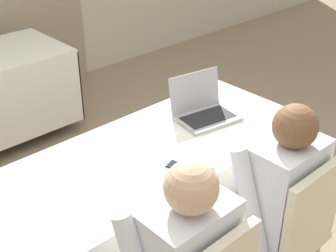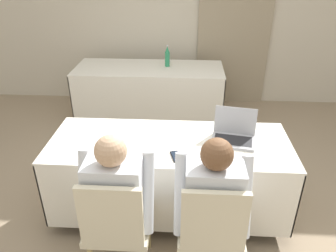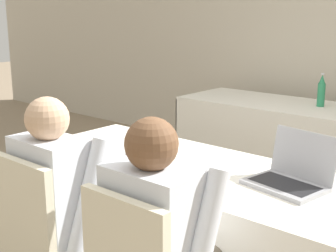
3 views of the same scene
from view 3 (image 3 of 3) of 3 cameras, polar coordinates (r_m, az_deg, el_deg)
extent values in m
cube|color=white|center=(2.46, 3.00, -5.05)|extent=(1.97, 0.76, 0.02)
cube|color=white|center=(2.33, -2.92, -14.61)|extent=(1.97, 0.01, 0.60)
cube|color=white|center=(2.86, 7.57, -9.09)|extent=(1.97, 0.01, 0.60)
cube|color=white|center=(3.23, -11.09, -6.56)|extent=(0.01, 0.76, 0.60)
cube|color=white|center=(4.23, 14.67, 2.47)|extent=(1.97, 0.76, 0.02)
cube|color=white|center=(3.98, 12.01, -2.70)|extent=(1.97, 0.01, 0.60)
cube|color=white|center=(4.63, 16.48, -0.65)|extent=(1.97, 0.01, 0.60)
cube|color=white|center=(4.79, 3.88, 0.37)|extent=(0.01, 0.76, 0.60)
cylinder|color=#333333|center=(4.40, 14.14, -6.10)|extent=(0.06, 0.06, 0.11)
cube|color=#99999E|center=(2.22, 14.00, -7.08)|extent=(0.38, 0.29, 0.02)
cube|color=black|center=(2.21, 14.01, -6.83)|extent=(0.33, 0.22, 0.00)
cube|color=#99999E|center=(2.29, 16.24, -3.39)|extent=(0.34, 0.11, 0.22)
cube|color=black|center=(2.29, 16.24, -3.39)|extent=(0.31, 0.09, 0.20)
cube|color=black|center=(2.26, 0.74, -6.42)|extent=(0.10, 0.16, 0.01)
cube|color=#192333|center=(2.26, 0.74, -6.29)|extent=(0.09, 0.14, 0.00)
cube|color=white|center=(2.63, -2.72, -3.60)|extent=(0.27, 0.33, 0.00)
cube|color=white|center=(2.49, 8.24, -4.73)|extent=(0.25, 0.32, 0.00)
cylinder|color=#288456|center=(4.18, 18.16, 3.61)|extent=(0.06, 0.06, 0.20)
cone|color=#288456|center=(4.16, 18.30, 5.45)|extent=(0.05, 0.05, 0.08)
cylinder|color=silver|center=(4.15, 18.34, 6.05)|extent=(0.03, 0.03, 0.01)
cube|color=beige|center=(2.40, -12.59, -13.87)|extent=(0.44, 0.44, 0.05)
cube|color=beige|center=(2.20, -17.15, -9.67)|extent=(0.40, 0.04, 0.45)
cylinder|color=#665B4C|center=(2.37, -8.81, -11.66)|extent=(0.13, 0.42, 0.13)
cylinder|color=#665B4C|center=(2.50, -11.56, -10.40)|extent=(0.13, 0.42, 0.13)
cylinder|color=#665B4C|center=(2.72, -8.18, -14.83)|extent=(0.10, 0.10, 0.44)
cube|color=silver|center=(2.26, -13.99, -7.83)|extent=(0.36, 0.22, 0.52)
cylinder|color=silver|center=(2.12, -9.76, -8.83)|extent=(0.08, 0.26, 0.54)
cylinder|color=silver|center=(2.44, -16.13, -6.13)|extent=(0.08, 0.26, 0.54)
sphere|color=tan|center=(2.16, -14.52, 0.86)|extent=(0.20, 0.20, 0.20)
cube|color=silver|center=(1.82, -1.93, -12.89)|extent=(0.36, 0.22, 0.52)
cylinder|color=silver|center=(1.72, 4.32, -14.23)|extent=(0.08, 0.26, 0.54)
cylinder|color=silver|center=(1.97, -5.71, -10.47)|extent=(0.08, 0.26, 0.54)
sphere|color=brown|center=(1.69, -2.03, -2.22)|extent=(0.20, 0.20, 0.20)
camera|label=1|loc=(2.75, -46.05, 20.85)|focal=50.00mm
camera|label=2|loc=(1.49, -74.35, 28.04)|focal=35.00mm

